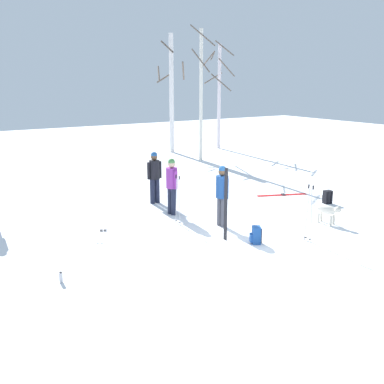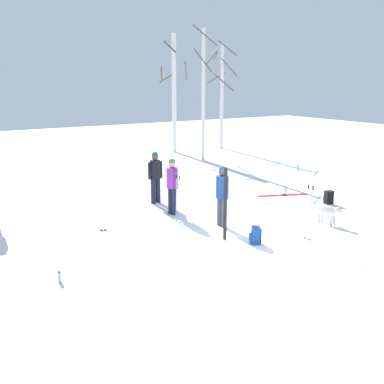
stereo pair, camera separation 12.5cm
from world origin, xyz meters
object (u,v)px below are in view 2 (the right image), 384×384
(dog, at_px, (329,211))
(backpack_1, at_px, (329,197))
(person_2, at_px, (155,174))
(birch_tree_4, at_px, (204,93))
(ski_poles_0, at_px, (309,212))
(birch_tree_5, at_px, (174,92))
(ski_pair_lying_0, at_px, (103,231))
(person_0, at_px, (222,192))
(ski_pair_lying_1, at_px, (283,195))
(ski_pair_planted_0, at_px, (225,205))
(ski_poles_1, at_px, (178,198))
(birch_tree_6, at_px, (222,94))
(water_bottle_0, at_px, (59,277))
(backpack_0, at_px, (255,235))
(person_3, at_px, (172,183))

(dog, xyz_separation_m, backpack_1, (1.70, 1.51, -0.17))
(person_2, height_order, birch_tree_4, birch_tree_4)
(ski_poles_0, xyz_separation_m, birch_tree_5, (4.33, 14.44, 2.53))
(birch_tree_5, bearing_deg, ski_pair_lying_0, -127.62)
(ski_pair_lying_0, bearing_deg, person_0, -23.39)
(ski_pair_lying_1, bearing_deg, person_0, -156.48)
(person_0, distance_m, ski_pair_lying_1, 4.33)
(birch_tree_4, bearing_deg, person_0, -120.34)
(ski_pair_planted_0, height_order, ski_pair_lying_1, ski_pair_planted_0)
(ski_pair_planted_0, xyz_separation_m, ski_poles_1, (-0.35, 1.78, -0.18))
(birch_tree_5, bearing_deg, backpack_1, -95.11)
(ski_pair_lying_0, bearing_deg, birch_tree_6, 43.05)
(ski_poles_1, distance_m, water_bottle_0, 4.50)
(ski_pair_lying_0, relative_size, ski_poles_1, 1.19)
(ski_pair_lying_0, bearing_deg, ski_poles_0, -40.03)
(person_2, bearing_deg, person_0, -82.17)
(ski_pair_planted_0, relative_size, backpack_0, 4.27)
(birch_tree_6, bearing_deg, person_3, -131.47)
(person_3, distance_m, birch_tree_5, 12.36)
(ski_poles_1, bearing_deg, birch_tree_5, 60.85)
(person_3, bearing_deg, person_0, -71.14)
(ski_pair_planted_0, distance_m, birch_tree_4, 12.08)
(ski_pair_planted_0, relative_size, birch_tree_6, 0.31)
(ski_poles_0, xyz_separation_m, backpack_1, (3.23, 2.24, -0.57))
(backpack_1, bearing_deg, ski_pair_planted_0, -168.07)
(person_0, xyz_separation_m, person_2, (-0.43, 3.16, 0.00))
(person_2, distance_m, backpack_1, 5.75)
(ski_poles_0, bearing_deg, water_bottle_0, 171.24)
(ski_poles_0, bearing_deg, ski_pair_planted_0, 145.28)
(person_2, bearing_deg, birch_tree_4, 46.14)
(person_3, distance_m, dog, 4.60)
(ski_poles_1, xyz_separation_m, water_bottle_0, (-3.96, -2.05, -0.64))
(dog, bearing_deg, person_3, 135.62)
(ski_poles_0, height_order, birch_tree_4, birch_tree_4)
(person_0, distance_m, birch_tree_6, 14.96)
(ski_poles_0, distance_m, backpack_0, 1.47)
(birch_tree_6, bearing_deg, water_bottle_0, -135.25)
(ski_pair_lying_1, bearing_deg, ski_pair_lying_0, -176.81)
(person_0, bearing_deg, person_2, 97.83)
(ski_pair_planted_0, bearing_deg, dog, -8.17)
(backpack_0, distance_m, birch_tree_6, 16.45)
(dog, xyz_separation_m, birch_tree_5, (2.79, 13.71, 2.92))
(person_3, bearing_deg, backpack_1, -18.66)
(birch_tree_5, bearing_deg, water_bottle_0, -127.47)
(ski_poles_1, bearing_deg, birch_tree_4, 53.02)
(backpack_0, bearing_deg, water_bottle_0, 175.77)
(ski_poles_1, bearing_deg, ski_pair_planted_0, -79.01)
(ski_pair_planted_0, relative_size, birch_tree_4, 0.29)
(ski_poles_1, distance_m, birch_tree_4, 10.86)
(dog, distance_m, birch_tree_4, 11.41)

